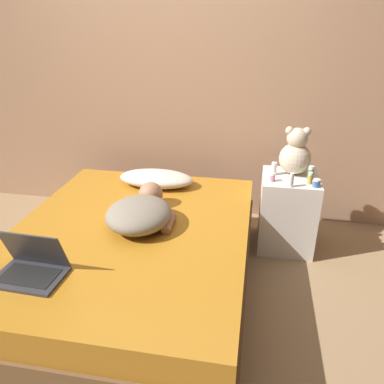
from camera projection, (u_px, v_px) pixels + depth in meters
The scene contains 14 objects.
ground_plane at pixel (135, 286), 2.57m from camera, with size 12.00×12.00×0.00m, color #937551.
wall_back at pixel (170, 67), 3.10m from camera, with size 8.00×0.06×2.60m.
bed at pixel (132, 259), 2.47m from camera, with size 1.51×1.87×0.45m.
nightstand at pixel (287, 212), 2.91m from camera, with size 0.42×0.42×0.59m.
pillow at pixel (156, 179), 2.96m from camera, with size 0.59×0.29×0.12m.
person_lying at pixel (141, 212), 2.40m from camera, with size 0.43×0.63×0.17m.
laptop at pixel (31, 266), 1.93m from camera, with size 0.36×0.25×0.24m.
teddy_bear at pixel (295, 154), 2.78m from camera, with size 0.23×0.23×0.36m.
bottle_amber at pixel (310, 178), 2.65m from camera, with size 0.03×0.03×0.09m.
bottle_white at pixel (274, 169), 2.81m from camera, with size 0.04×0.04×0.10m.
bottle_clear at pixel (291, 180), 2.60m from camera, with size 0.03×0.03×0.10m.
bottle_green at pixel (311, 173), 2.72m from camera, with size 0.04×0.04×0.10m.
bottle_pink at pixel (273, 177), 2.70m from camera, with size 0.04×0.04×0.06m.
bottle_blue at pixel (316, 183), 2.61m from camera, with size 0.05×0.05×0.06m.
Camera 1 is at (0.75, -1.95, 1.67)m, focal length 35.00 mm.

